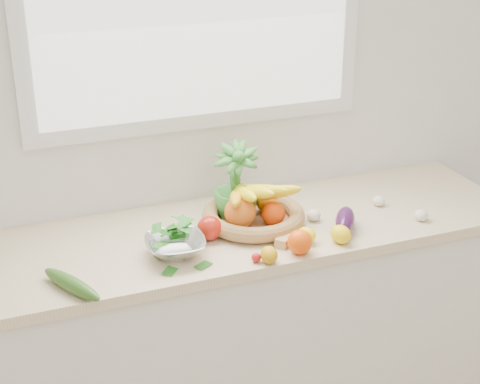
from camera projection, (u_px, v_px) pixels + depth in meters
name	position (u px, v px, depth m)	size (l,w,h in m)	color
back_wall	(197.00, 88.00, 2.74)	(4.50, 0.02, 2.70)	white
counter_cabinet	(226.00, 337.00, 2.86)	(2.20, 0.58, 0.86)	silver
countertop	(225.00, 234.00, 2.68)	(2.24, 0.62, 0.04)	beige
orange_loose	(300.00, 242.00, 2.49)	(0.09, 0.09, 0.09)	#FD4F08
lemon_a	(307.00, 235.00, 2.57)	(0.06, 0.07, 0.06)	#FFE80D
lemon_b	(269.00, 255.00, 2.44)	(0.06, 0.07, 0.06)	#D0940B
lemon_c	(341.00, 234.00, 2.57)	(0.07, 0.08, 0.07)	yellow
apple	(210.00, 228.00, 2.58)	(0.09, 0.09, 0.09)	#B41C0E
ginger	(286.00, 239.00, 2.57)	(0.10, 0.04, 0.03)	tan
garlic_a	(379.00, 201.00, 2.85)	(0.05, 0.05, 0.04)	white
garlic_b	(314.00, 215.00, 2.73)	(0.05, 0.05, 0.04)	beige
garlic_c	(421.00, 215.00, 2.73)	(0.05, 0.05, 0.04)	white
eggplant	(345.00, 220.00, 2.66)	(0.07, 0.18, 0.07)	#320F38
cucumber	(72.00, 284.00, 2.27)	(0.05, 0.27, 0.05)	#2A5E1B
radish	(256.00, 258.00, 2.45)	(0.03, 0.03, 0.03)	#B51916
potted_herb	(235.00, 184.00, 2.71)	(0.17, 0.17, 0.31)	#3B8731
fruit_basket	(253.00, 210.00, 2.69)	(0.47, 0.47, 0.19)	#A86F4B
colander_with_spinach	(175.00, 241.00, 2.47)	(0.23, 0.23, 0.11)	white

